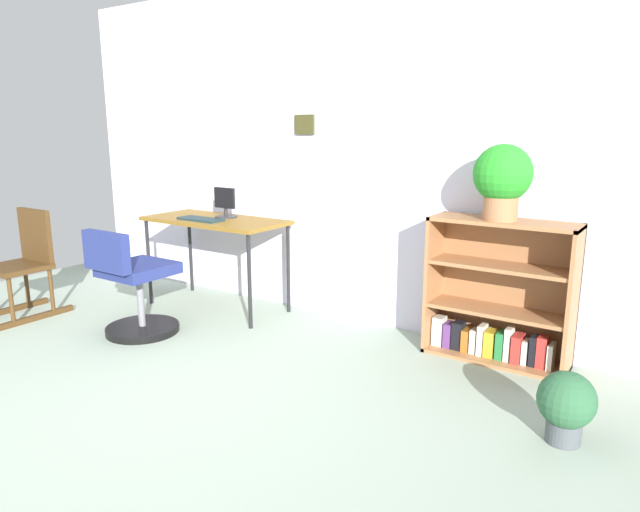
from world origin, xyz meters
The scene contains 10 objects.
ground_plane centered at (0.00, 0.00, 0.00)m, with size 6.24×6.24×0.00m, color #93A593.
wall_back centered at (0.00, 2.15, 1.28)m, with size 5.20×0.12×2.57m.
desk centered at (-0.79, 1.72, 0.69)m, with size 1.19×0.55×0.75m.
monitor centered at (-0.76, 1.81, 0.86)m, with size 0.21×0.18×0.24m.
keyboard centered at (-0.82, 1.59, 0.76)m, with size 0.39×0.15×0.02m, color #1B2E31.
office_chair centered at (-0.84, 0.93, 0.34)m, with size 0.52×0.55×0.78m.
rocking_chair centered at (-1.92, 0.75, 0.43)m, with size 0.42×0.64×0.84m.
bookshelf_low centered at (1.45, 1.96, 0.40)m, with size 0.89×0.30×0.91m.
potted_plant_on_shelf centered at (1.43, 1.90, 1.17)m, with size 0.35×0.35×0.46m.
potted_plant_floor centered at (2.03, 1.12, 0.20)m, with size 0.27×0.27×0.35m.
Camera 1 is at (2.44, -1.56, 1.47)m, focal length 31.90 mm.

